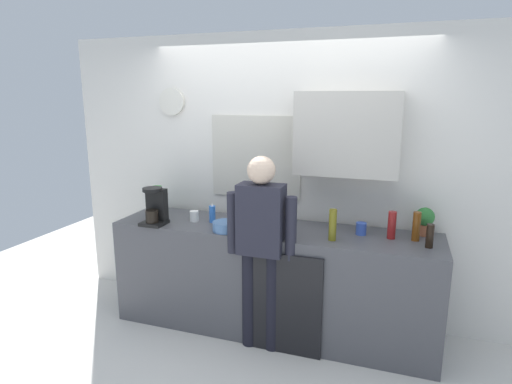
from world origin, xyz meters
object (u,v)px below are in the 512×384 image
at_px(potted_plant, 425,220).
at_px(dish_soap, 212,214).
at_px(cup_yellow_cup, 259,223).
at_px(cup_white_mug, 194,216).
at_px(person_at_sink, 261,238).
at_px(bottle_amber_beer, 416,226).
at_px(coffee_maker, 155,208).
at_px(bottle_olive_oil, 333,225).
at_px(cup_blue_mug, 361,229).
at_px(bottle_clear_soda, 158,201).
at_px(mixing_bowl, 226,226).
at_px(bottle_red_vinegar, 392,225).
at_px(bottle_dark_sauce, 430,236).

relative_size(potted_plant, dish_soap, 1.28).
distance_m(cup_yellow_cup, potted_plant, 1.35).
bearing_deg(cup_white_mug, dish_soap, 8.50).
bearing_deg(person_at_sink, bottle_amber_beer, 24.91).
height_order(coffee_maker, bottle_olive_oil, coffee_maker).
bearing_deg(cup_blue_mug, cup_yellow_cup, -172.61).
relative_size(bottle_amber_beer, bottle_olive_oil, 0.92).
height_order(cup_blue_mug, potted_plant, potted_plant).
height_order(coffee_maker, bottle_clear_soda, coffee_maker).
xyz_separation_m(cup_white_mug, mixing_bowl, (0.38, -0.17, -0.01)).
distance_m(coffee_maker, person_at_sink, 1.02).
height_order(bottle_amber_beer, mixing_bowl, bottle_amber_beer).
height_order(bottle_red_vinegar, mixing_bowl, bottle_red_vinegar).
xyz_separation_m(bottle_dark_sauce, cup_white_mug, (-1.97, 0.05, -0.04)).
relative_size(bottle_dark_sauce, mixing_bowl, 0.82).
relative_size(bottle_red_vinegar, mixing_bowl, 1.00).
xyz_separation_m(bottle_dark_sauce, bottle_red_vinegar, (-0.27, 0.13, 0.02)).
xyz_separation_m(bottle_amber_beer, person_at_sink, (-1.15, -0.36, -0.11)).
height_order(bottle_dark_sauce, person_at_sink, person_at_sink).
bearing_deg(dish_soap, mixing_bowl, -42.53).
bearing_deg(bottle_amber_beer, potted_plant, 68.01).
xyz_separation_m(cup_white_mug, cup_yellow_cup, (0.61, -0.01, -0.00)).
bearing_deg(bottle_dark_sauce, bottle_olive_oil, -174.47).
distance_m(bottle_red_vinegar, potted_plant, 0.30).
bearing_deg(bottle_olive_oil, cup_white_mug, 174.77).
bearing_deg(coffee_maker, person_at_sink, -4.98).
bearing_deg(dish_soap, cup_yellow_cup, -4.19).
xyz_separation_m(mixing_bowl, dish_soap, (-0.21, 0.19, 0.04)).
height_order(bottle_olive_oil, cup_white_mug, bottle_olive_oil).
relative_size(cup_yellow_cup, person_at_sink, 0.05).
bearing_deg(mixing_bowl, bottle_dark_sauce, 4.40).
bearing_deg(bottle_olive_oil, cup_blue_mug, 47.33).
height_order(coffee_maker, cup_yellow_cup, coffee_maker).
distance_m(bottle_dark_sauce, potted_plant, 0.30).
bearing_deg(cup_white_mug, cup_yellow_cup, -0.71).
bearing_deg(mixing_bowl, bottle_clear_soda, 163.04).
relative_size(cup_white_mug, mixing_bowl, 0.43).
bearing_deg(bottle_dark_sauce, mixing_bowl, -175.60).
relative_size(bottle_clear_soda, person_at_sink, 0.17).
bearing_deg(coffee_maker, potted_plant, 10.94).
bearing_deg(potted_plant, bottle_red_vinegar, -145.36).
xyz_separation_m(bottle_red_vinegar, bottle_olive_oil, (-0.43, -0.19, 0.01)).
bearing_deg(mixing_bowl, coffee_maker, -179.00).
relative_size(bottle_clear_soda, mixing_bowl, 1.27).
height_order(bottle_dark_sauce, cup_blue_mug, bottle_dark_sauce).
xyz_separation_m(bottle_olive_oil, dish_soap, (-1.09, 0.14, -0.05)).
distance_m(coffee_maker, bottle_clear_soda, 0.29).
bearing_deg(coffee_maker, bottle_amber_beer, 7.07).
bearing_deg(cup_blue_mug, bottle_clear_soda, -179.18).
relative_size(bottle_amber_beer, bottle_red_vinegar, 1.05).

